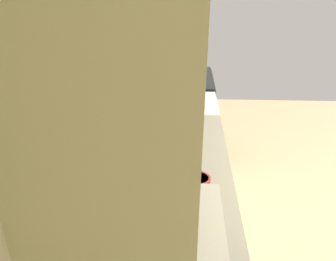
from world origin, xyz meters
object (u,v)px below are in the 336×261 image
at_px(oven_range, 182,118).
at_px(kettle, 194,96).
at_px(microwave, 173,246).
at_px(bowl, 199,180).

height_order(oven_range, kettle, oven_range).
xyz_separation_m(oven_range, microwave, (-2.39, 0.03, 0.58)).
relative_size(oven_range, kettle, 5.18).
distance_m(oven_range, kettle, 0.80).
distance_m(oven_range, microwave, 2.46).
bearing_deg(bowl, microwave, 168.19).
relative_size(microwave, bowl, 3.53).
height_order(bowl, kettle, kettle).
height_order(oven_range, bowl, oven_range).
distance_m(bowl, kettle, 1.16).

